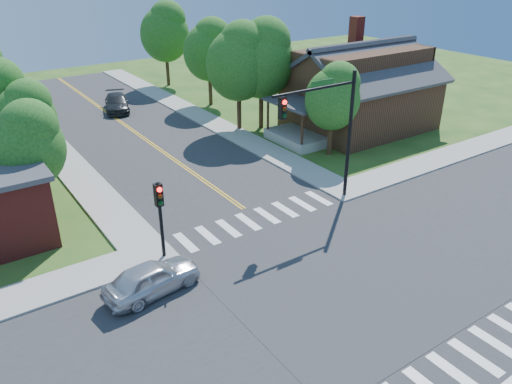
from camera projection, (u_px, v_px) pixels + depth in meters
ground at (339, 277)px, 21.52m from camera, size 100.00×100.00×0.00m
road_ns at (339, 276)px, 21.51m from camera, size 10.00×90.00×0.04m
road_ew at (339, 276)px, 21.51m from camera, size 90.00×10.00×0.04m
intersection_patch at (339, 277)px, 21.52m from camera, size 10.20×10.20×0.06m
sidewalk_ne at (349, 120)px, 41.27m from camera, size 40.00×40.00×0.14m
crosswalk_north at (258, 218)px, 26.11m from camera, size 8.85×2.00×0.01m
crosswalk_south at (465, 364)px, 16.90m from camera, size 8.85×2.00×0.01m
centerline at (339, 276)px, 21.50m from camera, size 0.30×90.00×0.01m
signal_mast_ne at (327, 120)px, 25.54m from camera, size 5.30×0.42×7.20m
signal_pole_nw at (160, 207)px, 21.66m from camera, size 0.34×0.42×3.80m
house_ne at (360, 86)px, 38.31m from camera, size 13.05×8.80×7.11m
tree_e_a at (334, 95)px, 32.67m from camera, size 3.74×3.55×6.35m
tree_e_b at (263, 56)px, 37.27m from camera, size 4.99×4.74×8.48m
tree_e_c at (210, 48)px, 43.39m from camera, size 4.52×4.29×7.69m
tree_e_d at (166, 30)px, 49.80m from camera, size 4.94×4.70×8.40m
tree_w_a at (27, 143)px, 24.45m from camera, size 3.76×3.57×6.39m
tree_house at (240, 60)px, 36.82m from camera, size 4.87×4.63×8.29m
tree_bldg at (26, 115)px, 29.23m from camera, size 3.61×3.43×6.13m
car_silver at (152, 279)px, 20.23m from camera, size 2.71×4.48×1.38m
car_dgrey at (117, 103)px, 43.47m from camera, size 4.66×5.88×1.38m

